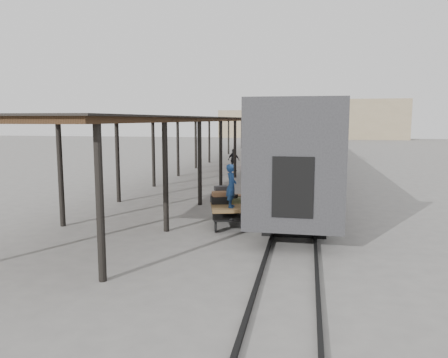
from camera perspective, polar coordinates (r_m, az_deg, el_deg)
ground at (r=17.56m, az=-1.25°, el=-5.42°), size 160.00×160.00×0.00m
train at (r=50.52m, az=10.51°, el=6.18°), size 3.45×76.01×4.01m
canopy at (r=41.30m, az=1.16°, el=7.79°), size 4.90×64.30×4.15m
rails at (r=50.86m, az=10.45°, el=3.22°), size 1.54×150.00×0.12m
building_far at (r=95.27m, az=17.34°, el=7.45°), size 18.00×10.00×8.00m
building_left at (r=99.64m, az=3.10°, el=7.21°), size 12.00×8.00×6.00m
baggage_cart at (r=16.52m, az=0.49°, el=-3.95°), size 1.82×2.64×0.86m
suitcase_stack at (r=16.79m, az=0.02°, el=-2.34°), size 1.30×1.26×0.60m
luggage_tug at (r=36.99m, az=3.47°, el=2.58°), size 1.47×1.86×1.44m
porter at (r=15.67m, az=0.96°, el=-0.90°), size 0.42×0.60×1.57m
pedestrian at (r=33.81m, az=1.28°, el=2.49°), size 1.12×0.81×1.77m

